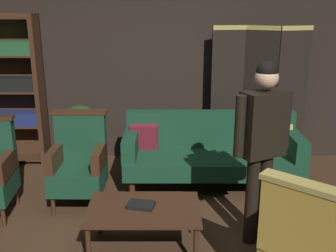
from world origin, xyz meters
The scene contains 11 objects.
ground_plane centered at (0.00, 0.00, 0.00)m, with size 10.00×10.00×0.00m, color #3D2819.
back_wall centered at (0.00, 2.45, 1.40)m, with size 7.20×0.10×2.80m, color black.
folding_screen centered at (1.25, 2.13, 0.99)m, with size 1.30×0.27×1.90m.
bookshelf centered at (-2.15, 2.20, 1.06)m, with size 0.90×0.32×2.05m.
velvet_couch centered at (0.55, 1.45, 0.45)m, with size 2.12×0.78×0.88m.
coffee_table centered at (-0.20, 0.04, 0.37)m, with size 1.00×0.64×0.42m.
armchair_gilt_accent centered at (1.02, -0.63, 0.49)m, with size 0.81×0.81×1.04m.
armchair_wing_right centered at (-0.96, 0.93, 0.49)m, with size 0.60×0.58×1.04m.
standing_figure centered at (0.85, 0.20, 1.03)m, with size 0.54×0.36×1.70m.
potted_plant centered at (-1.17, 1.95, 0.51)m, with size 0.59×0.59×0.88m.
book_black_cloth centered at (-0.23, 0.07, 0.44)m, with size 0.24×0.16×0.03m, color black.
Camera 1 is at (0.02, -3.07, 2.13)m, focal length 41.95 mm.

